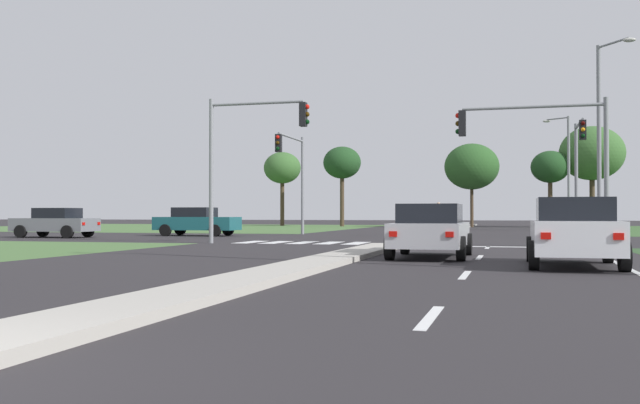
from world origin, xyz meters
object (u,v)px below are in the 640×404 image
object	(u,v)px
car_grey_near	(55,222)
treeline_third	(472,167)
street_lamp_third	(566,166)
treeline_fifth	(592,154)
traffic_signal_far_left	(294,165)
street_lamp_second	(602,130)
traffic_signal_near_right	(547,144)
treeline_near	(282,168)
traffic_signal_near_left	(245,144)
treeline_second	(342,163)
treeline_fourth	(550,168)
car_white_second	(573,231)
car_silver_fifth	(431,230)
car_teal_fourth	(197,221)
pedestrian_at_median	(438,214)
traffic_signal_far_right	(578,157)
car_beige_third	(432,219)

from	to	relation	value
car_grey_near	treeline_third	size ratio (longest dim) A/B	0.56
street_lamp_third	treeline_fifth	size ratio (longest dim) A/B	0.94
car_grey_near	treeline_fifth	distance (m)	46.34
traffic_signal_far_left	treeline_fifth	size ratio (longest dim) A/B	0.64
street_lamp_second	car_grey_near	bearing A→B (deg)	-171.72
traffic_signal_near_right	street_lamp_third	xyz separation A→B (m)	(2.51, 28.46, 0.95)
car_grey_near	street_lamp_second	world-z (taller)	street_lamp_second
treeline_near	traffic_signal_near_left	bearing A→B (deg)	-73.85
treeline_second	treeline_fourth	xyz separation A→B (m)	(18.94, -0.78, -0.77)
treeline_third	car_white_second	bearing A→B (deg)	-84.05
street_lamp_second	treeline_near	distance (m)	42.90
treeline_near	treeline_second	world-z (taller)	treeline_second
car_silver_fifth	street_lamp_second	bearing A→B (deg)	68.60
car_silver_fifth	street_lamp_third	distance (m)	36.57
car_white_second	treeline_fourth	size ratio (longest dim) A/B	0.66
car_teal_fourth	traffic_signal_near_left	size ratio (longest dim) A/B	0.77
car_white_second	treeline_fourth	world-z (taller)	treeline_fourth
car_silver_fifth	treeline_near	world-z (taller)	treeline_near
car_silver_fifth	traffic_signal_near_right	world-z (taller)	traffic_signal_near_right
car_grey_near	pedestrian_at_median	size ratio (longest dim) A/B	2.38
pedestrian_at_median	treeline_third	world-z (taller)	treeline_third
car_silver_fifth	pedestrian_at_median	size ratio (longest dim) A/B	2.43
car_grey_near	traffic_signal_near_right	bearing A→B (deg)	-100.62
traffic_signal_far_right	treeline_second	world-z (taller)	treeline_second
car_beige_third	car_silver_fifth	distance (m)	40.59
treeline_second	treeline_third	xyz separation A→B (m)	(12.24, -1.38, -0.62)
car_white_second	car_beige_third	size ratio (longest dim) A/B	1.00
car_teal_fourth	treeline_second	bearing A→B (deg)	178.43
car_white_second	traffic_signal_far_left	world-z (taller)	traffic_signal_far_left
car_beige_third	car_teal_fourth	xyz separation A→B (m)	(-10.11, -24.02, 0.02)
traffic_signal_near_right	treeline_fifth	world-z (taller)	treeline_fifth
car_silver_fifth	traffic_signal_far_left	bearing A→B (deg)	117.42
car_grey_near	street_lamp_third	bearing A→B (deg)	-47.48
traffic_signal_near_left	pedestrian_at_median	distance (m)	18.04
treeline_third	car_silver_fifth	bearing A→B (deg)	-88.13
car_beige_third	street_lamp_third	xyz separation A→B (m)	(10.36, -4.47, 3.93)
street_lamp_third	treeline_third	world-z (taller)	street_lamp_third
car_teal_fourth	traffic_signal_far_left	bearing A→B (deg)	118.30
street_lamp_third	treeline_second	world-z (taller)	street_lamp_third
car_silver_fifth	traffic_signal_near_right	size ratio (longest dim) A/B	0.80
traffic_signal_far_left	treeline_fifth	xyz separation A→B (m)	(18.59, 28.58, 2.56)
car_white_second	treeline_near	bearing A→B (deg)	114.83
car_silver_fifth	traffic_signal_far_left	xyz separation A→B (m)	(-9.80, 18.89, 3.18)
car_grey_near	street_lamp_second	distance (m)	27.08
traffic_signal_near_left	treeline_near	bearing A→B (deg)	106.15
treeline_third	treeline_second	bearing A→B (deg)	173.58
car_silver_fifth	traffic_signal_far_right	distance (m)	20.18
pedestrian_at_median	traffic_signal_far_right	bearing A→B (deg)	-10.20
car_white_second	treeline_third	bearing A→B (deg)	95.95
treeline_near	traffic_signal_far_left	bearing A→B (deg)	-70.71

